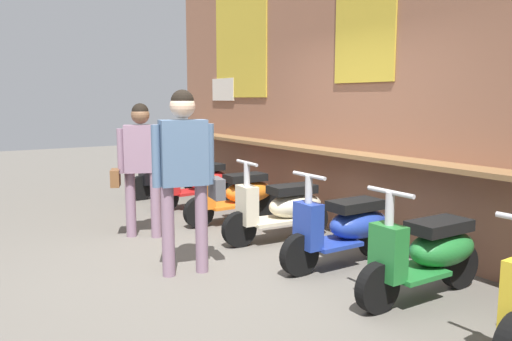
{
  "coord_description": "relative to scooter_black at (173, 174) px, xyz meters",
  "views": [
    {
      "loc": [
        4.24,
        -2.34,
        1.67
      ],
      "look_at": [
        -1.38,
        1.28,
        0.71
      ],
      "focal_mm": 35.51,
      "sensor_mm": 36.0,
      "label": 1
    }
  ],
  "objects": [
    {
      "name": "ground_plane",
      "position": [
        3.7,
        -1.08,
        -0.39
      ],
      "size": [
        26.9,
        26.9,
        0.0
      ],
      "primitive_type": "plane",
      "color": "#605B54"
    },
    {
      "name": "scooter_orange",
      "position": [
        2.17,
        0.0,
        0.0
      ],
      "size": [
        0.46,
        1.4,
        0.97
      ],
      "rotation": [
        0.0,
        0.0,
        -1.59
      ],
      "color": "orange",
      "rests_on": "ground_plane"
    },
    {
      "name": "scooter_black",
      "position": [
        0.0,
        0.0,
        0.0
      ],
      "size": [
        0.46,
        1.4,
        0.97
      ],
      "rotation": [
        0.0,
        0.0,
        -1.54
      ],
      "color": "black",
      "rests_on": "ground_plane"
    },
    {
      "name": "shopper_passing",
      "position": [
        2.19,
        -1.35,
        0.58
      ],
      "size": [
        0.41,
        0.65,
        1.61
      ],
      "rotation": [
        0.0,
        0.0,
        -0.39
      ],
      "color": "gray",
      "rests_on": "ground_plane"
    },
    {
      "name": "scooter_cream",
      "position": [
        3.22,
        -0.0,
        0.0
      ],
      "size": [
        0.5,
        1.4,
        0.97
      ],
      "rotation": [
        0.0,
        0.0,
        -1.65
      ],
      "color": "beige",
      "rests_on": "ground_plane"
    },
    {
      "name": "scooter_red",
      "position": [
        1.01,
        -0.0,
        0.0
      ],
      "size": [
        0.49,
        1.4,
        0.97
      ],
      "rotation": [
        0.0,
        0.0,
        -1.5
      ],
      "color": "red",
      "rests_on": "ground_plane"
    },
    {
      "name": "market_stall_facade",
      "position": [
        3.69,
        0.94,
        1.48
      ],
      "size": [
        9.61,
        0.61,
        3.74
      ],
      "color": "#8C5B44",
      "rests_on": "ground_plane"
    },
    {
      "name": "scooter_green",
      "position": [
        5.3,
        0.0,
        0.0
      ],
      "size": [
        0.46,
        1.4,
        0.97
      ],
      "rotation": [
        0.0,
        0.0,
        -1.59
      ],
      "color": "#237533",
      "rests_on": "ground_plane"
    },
    {
      "name": "scooter_blue",
      "position": [
        4.29,
        0.0,
        0.0
      ],
      "size": [
        0.46,
        1.4,
        0.97
      ],
      "rotation": [
        0.0,
        0.0,
        -1.57
      ],
      "color": "#233D9E",
      "rests_on": "ground_plane"
    },
    {
      "name": "shopper_browsing",
      "position": [
        3.67,
        -1.45,
        0.69
      ],
      "size": [
        0.32,
        0.69,
        1.74
      ],
      "rotation": [
        0.0,
        0.0,
        2.95
      ],
      "color": "gray",
      "rests_on": "ground_plane"
    }
  ]
}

